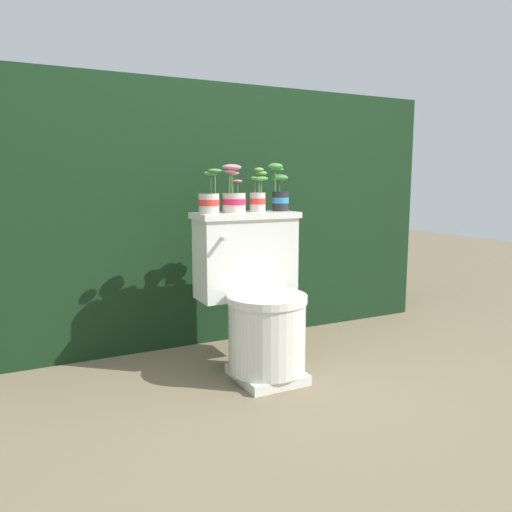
{
  "coord_description": "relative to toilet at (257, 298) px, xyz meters",
  "views": [
    {
      "loc": [
        -1.07,
        -2.06,
        0.94
      ],
      "look_at": [
        0.01,
        0.07,
        0.58
      ],
      "focal_mm": 35.0,
      "sensor_mm": 36.0,
      "label": 1
    }
  ],
  "objects": [
    {
      "name": "potted_plant_middle",
      "position": [
        0.08,
        0.15,
        0.49
      ],
      "size": [
        0.1,
        0.08,
        0.22
      ],
      "color": "beige",
      "rests_on": "toilet"
    },
    {
      "name": "potted_plant_left",
      "position": [
        -0.2,
        0.1,
        0.48
      ],
      "size": [
        0.11,
        0.1,
        0.21
      ],
      "color": "beige",
      "rests_on": "toilet"
    },
    {
      "name": "potted_plant_midleft",
      "position": [
        -0.06,
        0.13,
        0.49
      ],
      "size": [
        0.13,
        0.12,
        0.24
      ],
      "color": "beige",
      "rests_on": "toilet"
    },
    {
      "name": "ground_plane",
      "position": [
        -0.01,
        -0.06,
        -0.38
      ],
      "size": [
        12.0,
        12.0,
        0.0
      ],
      "primitive_type": "plane",
      "color": "#75664C"
    },
    {
      "name": "toilet",
      "position": [
        0.0,
        0.0,
        0.0
      ],
      "size": [
        0.52,
        0.54,
        0.79
      ],
      "color": "silver",
      "rests_on": "ground"
    },
    {
      "name": "hedge_backdrop",
      "position": [
        -0.01,
        1.01,
        0.37
      ],
      "size": [
        2.97,
        0.95,
        1.49
      ],
      "color": "black",
      "rests_on": "ground"
    },
    {
      "name": "potted_plant_midright",
      "position": [
        0.21,
        0.16,
        0.51
      ],
      "size": [
        0.13,
        0.09,
        0.25
      ],
      "color": "#262628",
      "rests_on": "toilet"
    }
  ]
}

